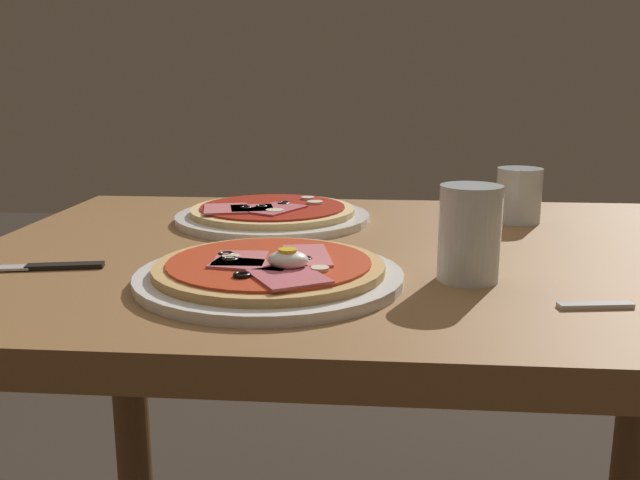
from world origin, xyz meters
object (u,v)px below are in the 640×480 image
object	(u,v)px
water_glass_near	(470,239)
knife	(33,267)
dining_table	(378,342)
pizza_foreground	(271,272)
fork	(624,305)
water_glass_far	(519,199)
pizza_across_left	(273,214)

from	to	relation	value
water_glass_near	knife	distance (m)	0.52
dining_table	knife	bearing A→B (deg)	-161.06
pizza_foreground	fork	distance (m)	0.37
water_glass_far	knife	xyz separation A→B (m)	(-0.63, -0.34, -0.03)
water_glass_near	pizza_across_left	bearing A→B (deg)	131.25
knife	fork	bearing A→B (deg)	-7.33
pizza_foreground	dining_table	bearing A→B (deg)	54.79
dining_table	water_glass_far	distance (m)	0.34
pizza_foreground	knife	size ratio (longest dim) A/B	1.54
dining_table	water_glass_far	world-z (taller)	water_glass_far
dining_table	water_glass_near	size ratio (longest dim) A/B	10.03
water_glass_far	fork	world-z (taller)	water_glass_far
pizza_across_left	water_glass_far	xyz separation A→B (m)	(0.39, 0.03, 0.03)
pizza_across_left	pizza_foreground	bearing A→B (deg)	-81.77
pizza_foreground	knife	distance (m)	0.29
water_glass_near	pizza_foreground	bearing A→B (deg)	-172.31
knife	dining_table	bearing A→B (deg)	18.94
pizza_across_left	water_glass_near	xyz separation A→B (m)	(0.27, -0.31, 0.04)
dining_table	water_glass_near	bearing A→B (deg)	-54.41
water_glass_near	knife	xyz separation A→B (m)	(-0.51, -0.00, -0.04)
pizza_foreground	water_glass_far	bearing A→B (deg)	47.24
pizza_across_left	dining_table	bearing A→B (deg)	-44.64
fork	knife	distance (m)	0.66
dining_table	fork	world-z (taller)	fork
water_glass_far	dining_table	bearing A→B (deg)	-138.14
water_glass_far	water_glass_near	bearing A→B (deg)	-109.21
fork	pizza_foreground	bearing A→B (deg)	171.39
pizza_across_left	water_glass_near	world-z (taller)	water_glass_near
water_glass_far	knife	size ratio (longest dim) A/B	0.44
pizza_foreground	fork	xyz separation A→B (m)	(0.37, -0.06, -0.01)
pizza_foreground	water_glass_far	distance (m)	0.50
knife	water_glass_far	bearing A→B (deg)	28.12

